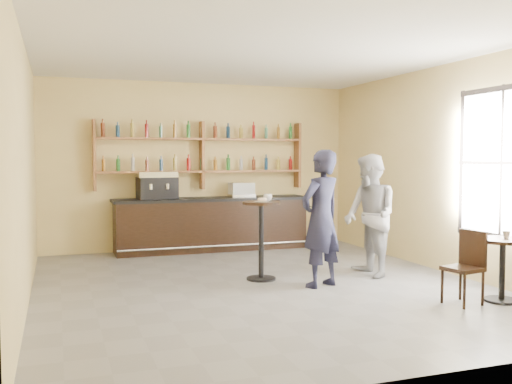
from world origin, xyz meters
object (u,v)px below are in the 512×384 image
object	(u,v)px
pedestal_table	(261,241)
patron_second	(370,215)
espresso_machine	(157,185)
bar_counter	(212,224)
cafe_table	(502,270)
man_main	(321,219)
pastry_case	(241,190)
chair_west	(463,268)

from	to	relation	value
pedestal_table	patron_second	size ratio (longest dim) A/B	0.62
espresso_machine	patron_second	world-z (taller)	patron_second
bar_counter	espresso_machine	world-z (taller)	espresso_machine
cafe_table	espresso_machine	bearing A→B (deg)	124.64
man_main	cafe_table	world-z (taller)	man_main
espresso_machine	pedestal_table	size ratio (longest dim) A/B	0.62
espresso_machine	bar_counter	bearing A→B (deg)	-4.02
patron_second	man_main	bearing A→B (deg)	-67.69
pastry_case	patron_second	world-z (taller)	patron_second
pastry_case	pedestal_table	xyz separation A→B (m)	(-0.60, -2.78, -0.57)
espresso_machine	pastry_case	distance (m)	1.63
espresso_machine	cafe_table	size ratio (longest dim) A/B	0.90
bar_counter	man_main	world-z (taller)	man_main
cafe_table	man_main	bearing A→B (deg)	139.85
pastry_case	man_main	bearing A→B (deg)	-79.63
pedestal_table	chair_west	bearing A→B (deg)	-49.09
bar_counter	chair_west	xyz separation A→B (m)	(1.82, -4.89, -0.06)
chair_west	pedestal_table	bearing A→B (deg)	-150.49
cafe_table	patron_second	xyz separation A→B (m)	(-0.77, 1.85, 0.52)
bar_counter	cafe_table	bearing A→B (deg)	-64.32
bar_counter	pedestal_table	bearing A→B (deg)	-90.04
espresso_machine	chair_west	bearing A→B (deg)	-63.68
bar_counter	pedestal_table	size ratio (longest dim) A/B	3.26
bar_counter	patron_second	bearing A→B (deg)	-62.54
pastry_case	man_main	distance (m)	3.47
bar_counter	cafe_table	world-z (taller)	bar_counter
chair_west	patron_second	xyz separation A→B (m)	(-0.22, 1.80, 0.47)
pedestal_table	chair_west	world-z (taller)	pedestal_table
pastry_case	patron_second	distance (m)	3.26
espresso_machine	man_main	world-z (taller)	man_main
chair_west	patron_second	size ratio (longest dim) A/B	0.49
pastry_case	patron_second	size ratio (longest dim) A/B	0.25
bar_counter	chair_west	size ratio (longest dim) A/B	4.16
cafe_table	chair_west	distance (m)	0.56
espresso_machine	man_main	xyz separation A→B (m)	(1.66, -3.46, -0.32)
espresso_machine	chair_west	xyz separation A→B (m)	(2.86, -4.89, -0.81)
bar_counter	espresso_machine	distance (m)	1.28
chair_west	patron_second	bearing A→B (deg)	175.50
cafe_table	pastry_case	bearing A→B (deg)	109.83
cafe_table	chair_west	size ratio (longest dim) A/B	0.87
cafe_table	bar_counter	bearing A→B (deg)	115.68
man_main	patron_second	distance (m)	1.05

